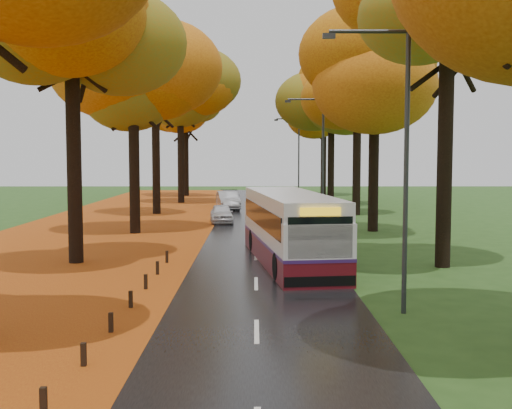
{
  "coord_description": "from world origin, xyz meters",
  "views": [
    {
      "loc": [
        -0.05,
        -9.97,
        4.53
      ],
      "look_at": [
        0.0,
        14.51,
        2.6
      ],
      "focal_mm": 45.0,
      "sensor_mm": 36.0,
      "label": 1
    }
  ],
  "objects_px": {
    "streetlamp_near": "(398,147)",
    "car_white": "(222,213)",
    "car_dark": "(229,198)",
    "car_silver": "(228,200)",
    "bus": "(290,226)",
    "streetlamp_far": "(296,152)",
    "streetlamp_mid": "(319,151)"
  },
  "relations": [
    {
      "from": "bus",
      "to": "car_silver",
      "type": "height_order",
      "value": "bus"
    },
    {
      "from": "streetlamp_far",
      "to": "streetlamp_near",
      "type": "bearing_deg",
      "value": -90.0
    },
    {
      "from": "streetlamp_mid",
      "to": "bus",
      "type": "distance_m",
      "value": 14.22
    },
    {
      "from": "streetlamp_far",
      "to": "streetlamp_mid",
      "type": "bearing_deg",
      "value": -90.0
    },
    {
      "from": "streetlamp_near",
      "to": "streetlamp_mid",
      "type": "relative_size",
      "value": 1.0
    },
    {
      "from": "car_dark",
      "to": "car_silver",
      "type": "bearing_deg",
      "value": -91.94
    },
    {
      "from": "streetlamp_near",
      "to": "car_dark",
      "type": "height_order",
      "value": "streetlamp_near"
    },
    {
      "from": "streetlamp_mid",
      "to": "car_white",
      "type": "relative_size",
      "value": 2.24
    },
    {
      "from": "streetlamp_near",
      "to": "car_silver",
      "type": "distance_m",
      "value": 34.55
    },
    {
      "from": "streetlamp_near",
      "to": "car_white",
      "type": "distance_m",
      "value": 24.89
    },
    {
      "from": "car_dark",
      "to": "streetlamp_mid",
      "type": "bearing_deg",
      "value": -72.14
    },
    {
      "from": "streetlamp_near",
      "to": "car_silver",
      "type": "height_order",
      "value": "streetlamp_near"
    },
    {
      "from": "streetlamp_far",
      "to": "car_white",
      "type": "relative_size",
      "value": 2.24
    },
    {
      "from": "streetlamp_mid",
      "to": "car_white",
      "type": "bearing_deg",
      "value": 164.06
    },
    {
      "from": "car_dark",
      "to": "streetlamp_near",
      "type": "bearing_deg",
      "value": -83.7
    },
    {
      "from": "car_white",
      "to": "car_dark",
      "type": "bearing_deg",
      "value": 84.55
    },
    {
      "from": "streetlamp_far",
      "to": "bus",
      "type": "xyz_separation_m",
      "value": [
        -2.53,
        -35.63,
        -3.17
      ]
    },
    {
      "from": "streetlamp_mid",
      "to": "car_dark",
      "type": "bearing_deg",
      "value": 110.78
    },
    {
      "from": "streetlamp_near",
      "to": "car_silver",
      "type": "xyz_separation_m",
      "value": [
        -6.17,
        33.77,
        -3.93
      ]
    },
    {
      "from": "car_silver",
      "to": "car_dark",
      "type": "relative_size",
      "value": 1.02
    },
    {
      "from": "streetlamp_far",
      "to": "car_dark",
      "type": "distance_m",
      "value": 9.27
    },
    {
      "from": "streetlamp_mid",
      "to": "car_dark",
      "type": "relative_size",
      "value": 1.8
    },
    {
      "from": "streetlamp_far",
      "to": "bus",
      "type": "relative_size",
      "value": 0.72
    },
    {
      "from": "streetlamp_mid",
      "to": "streetlamp_far",
      "type": "height_order",
      "value": "same"
    },
    {
      "from": "streetlamp_near",
      "to": "car_dark",
      "type": "bearing_deg",
      "value": 99.23
    },
    {
      "from": "bus",
      "to": "car_white",
      "type": "distance_m",
      "value": 15.84
    },
    {
      "from": "streetlamp_near",
      "to": "bus",
      "type": "xyz_separation_m",
      "value": [
        -2.53,
        8.37,
        -3.17
      ]
    },
    {
      "from": "streetlamp_near",
      "to": "car_dark",
      "type": "distance_m",
      "value": 39.18
    },
    {
      "from": "streetlamp_far",
      "to": "bus",
      "type": "height_order",
      "value": "streetlamp_far"
    },
    {
      "from": "streetlamp_far",
      "to": "bus",
      "type": "distance_m",
      "value": 35.86
    },
    {
      "from": "streetlamp_near",
      "to": "car_white",
      "type": "bearing_deg",
      "value": 104.56
    },
    {
      "from": "streetlamp_far",
      "to": "car_white",
      "type": "distance_m",
      "value": 21.54
    }
  ]
}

